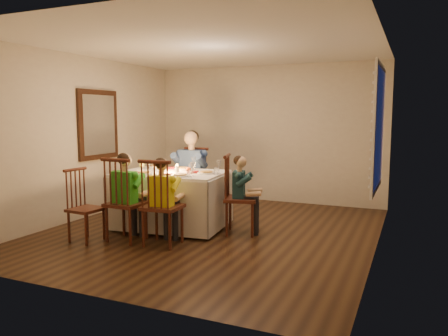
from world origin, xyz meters
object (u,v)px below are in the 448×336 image
at_px(dining_table, 171,188).
at_px(serving_bowl, 156,168).
at_px(child_teal, 241,233).
at_px(child_yellow, 163,245).
at_px(chair_end, 241,233).
at_px(child_green, 127,240).
at_px(chair_adult, 192,215).
at_px(chair_near_left, 127,240).
at_px(chair_near_right, 163,245).
at_px(adult, 192,215).
at_px(chair_extra, 87,241).

distance_m(dining_table, serving_bowl, 0.53).
bearing_deg(child_teal, serving_bowl, 68.74).
bearing_deg(child_yellow, child_teal, -132.26).
height_order(chair_end, serving_bowl, serving_bowl).
height_order(child_green, child_yellow, child_green).
xyz_separation_m(chair_adult, chair_end, (1.18, -0.75, 0.00)).
bearing_deg(dining_table, child_yellow, -72.38).
height_order(chair_near_left, chair_near_right, same).
distance_m(adult, child_teal, 1.40).
relative_size(dining_table, chair_adult, 1.50).
distance_m(chair_end, chair_extra, 2.09).
relative_size(chair_near_right, child_green, 0.95).
relative_size(chair_near_left, chair_end, 1.00).
xyz_separation_m(dining_table, chair_near_right, (0.36, -0.84, -0.59)).
xyz_separation_m(child_teal, serving_bowl, (-1.49, 0.15, 0.85)).
bearing_deg(adult, chair_extra, -107.62).
xyz_separation_m(chair_near_left, child_teal, (1.26, 0.93, 0.00)).
bearing_deg(chair_near_right, child_yellow, 180.00).
distance_m(dining_table, child_yellow, 1.09).
bearing_deg(chair_near_right, dining_table, -70.72).
relative_size(chair_adult, child_yellow, 0.99).
bearing_deg(dining_table, chair_near_left, -107.66).
xyz_separation_m(chair_extra, child_green, (0.47, 0.23, 0.00)).
bearing_deg(child_teal, chair_extra, 108.36).
relative_size(chair_near_left, adult, 0.80).
distance_m(chair_near_left, child_green, 0.00).
distance_m(child_green, child_teal, 1.57).
height_order(adult, child_teal, adult).
xyz_separation_m(dining_table, chair_end, (1.08, 0.07, -0.59)).
bearing_deg(chair_near_left, child_green, -0.00).
relative_size(child_green, serving_bowl, 5.63).
bearing_deg(chair_end, chair_extra, 108.36).
bearing_deg(child_teal, chair_near_left, 110.94).
relative_size(adult, child_green, 1.20).
distance_m(dining_table, child_teal, 1.23).
bearing_deg(chair_near_right, serving_bowl, -58.00).
bearing_deg(serving_bowl, chair_end, -5.66).
relative_size(chair_adult, chair_near_left, 1.00).
relative_size(chair_near_left, chair_extra, 1.16).
xyz_separation_m(dining_table, child_yellow, (0.36, -0.84, -0.59)).
bearing_deg(child_teal, chair_adult, 42.06).
bearing_deg(chair_adult, adult, 0.00).
relative_size(chair_end, adult, 0.80).
xyz_separation_m(chair_end, chair_extra, (-1.73, -1.17, 0.00)).
bearing_deg(adult, child_green, -94.23).
xyz_separation_m(dining_table, serving_bowl, (-0.41, 0.22, 0.26)).
distance_m(chair_near_left, child_yellow, 0.55).
bearing_deg(chair_extra, adult, -11.99).
bearing_deg(child_yellow, chair_adult, -78.51).
relative_size(child_yellow, child_teal, 1.03).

